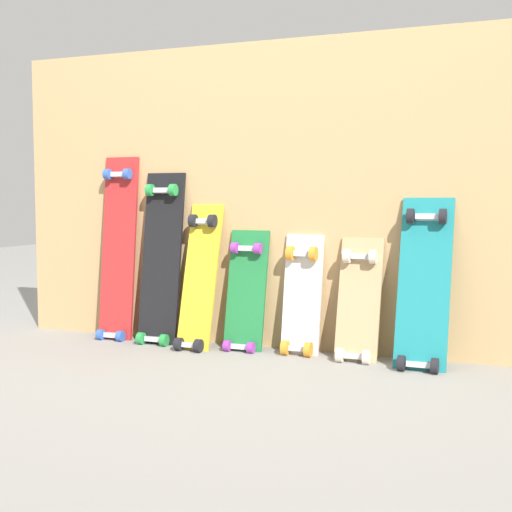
{
  "coord_description": "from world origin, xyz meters",
  "views": [
    {
      "loc": [
        1.18,
        -3.06,
        0.7
      ],
      "look_at": [
        0.0,
        -0.07,
        0.44
      ],
      "focal_mm": 49.68,
      "sensor_mm": 36.0,
      "label": 1
    }
  ],
  "objects_px": {
    "skateboard_natural": "(358,306)",
    "skateboard_yellow": "(199,283)",
    "skateboard_red": "(118,255)",
    "skateboard_teal": "(423,290)",
    "skateboard_green": "(246,298)",
    "skateboard_white": "(301,301)",
    "skateboard_black": "(161,265)"
  },
  "relations": [
    {
      "from": "skateboard_black",
      "to": "skateboard_green",
      "type": "height_order",
      "value": "skateboard_black"
    },
    {
      "from": "skateboard_green",
      "to": "skateboard_white",
      "type": "distance_m",
      "value": 0.27
    },
    {
      "from": "skateboard_red",
      "to": "skateboard_green",
      "type": "height_order",
      "value": "skateboard_red"
    },
    {
      "from": "skateboard_yellow",
      "to": "skateboard_green",
      "type": "relative_size",
      "value": 1.19
    },
    {
      "from": "skateboard_teal",
      "to": "skateboard_natural",
      "type": "bearing_deg",
      "value": 174.14
    },
    {
      "from": "skateboard_natural",
      "to": "skateboard_yellow",
      "type": "bearing_deg",
      "value": -178.04
    },
    {
      "from": "skateboard_white",
      "to": "skateboard_black",
      "type": "bearing_deg",
      "value": -179.0
    },
    {
      "from": "skateboard_green",
      "to": "skateboard_natural",
      "type": "bearing_deg",
      "value": -1.54
    },
    {
      "from": "skateboard_black",
      "to": "skateboard_green",
      "type": "relative_size",
      "value": 1.43
    },
    {
      "from": "skateboard_black",
      "to": "skateboard_yellow",
      "type": "distance_m",
      "value": 0.24
    },
    {
      "from": "skateboard_red",
      "to": "skateboard_yellow",
      "type": "bearing_deg",
      "value": -6.3
    },
    {
      "from": "skateboard_red",
      "to": "skateboard_teal",
      "type": "height_order",
      "value": "skateboard_red"
    },
    {
      "from": "skateboard_white",
      "to": "skateboard_teal",
      "type": "xyz_separation_m",
      "value": [
        0.55,
        -0.05,
        0.08
      ]
    },
    {
      "from": "skateboard_white",
      "to": "skateboard_natural",
      "type": "relative_size",
      "value": 1.01
    },
    {
      "from": "skateboard_teal",
      "to": "skateboard_white",
      "type": "bearing_deg",
      "value": 174.37
    },
    {
      "from": "skateboard_yellow",
      "to": "skateboard_green",
      "type": "xyz_separation_m",
      "value": [
        0.22,
        0.04,
        -0.06
      ]
    },
    {
      "from": "skateboard_red",
      "to": "skateboard_black",
      "type": "distance_m",
      "value": 0.25
    },
    {
      "from": "skateboard_green",
      "to": "skateboard_black",
      "type": "bearing_deg",
      "value": -179.8
    },
    {
      "from": "skateboard_yellow",
      "to": "skateboard_natural",
      "type": "distance_m",
      "value": 0.77
    },
    {
      "from": "skateboard_red",
      "to": "skateboard_natural",
      "type": "bearing_deg",
      "value": -1.23
    },
    {
      "from": "skateboard_black",
      "to": "skateboard_white",
      "type": "distance_m",
      "value": 0.73
    },
    {
      "from": "skateboard_red",
      "to": "skateboard_yellow",
      "type": "relative_size",
      "value": 1.32
    },
    {
      "from": "skateboard_red",
      "to": "skateboard_teal",
      "type": "xyz_separation_m",
      "value": [
        1.52,
        -0.06,
        -0.1
      ]
    },
    {
      "from": "skateboard_black",
      "to": "skateboard_white",
      "type": "relative_size",
      "value": 1.49
    },
    {
      "from": "skateboard_white",
      "to": "skateboard_teal",
      "type": "bearing_deg",
      "value": -5.63
    },
    {
      "from": "skateboard_yellow",
      "to": "skateboard_red",
      "type": "bearing_deg",
      "value": 173.7
    },
    {
      "from": "skateboard_natural",
      "to": "skateboard_white",
      "type": "bearing_deg",
      "value": 174.62
    },
    {
      "from": "skateboard_red",
      "to": "skateboard_teal",
      "type": "bearing_deg",
      "value": -2.09
    },
    {
      "from": "skateboard_black",
      "to": "skateboard_yellow",
      "type": "bearing_deg",
      "value": -9.82
    },
    {
      "from": "skateboard_red",
      "to": "skateboard_teal",
      "type": "distance_m",
      "value": 1.53
    },
    {
      "from": "skateboard_red",
      "to": "skateboard_green",
      "type": "distance_m",
      "value": 0.72
    },
    {
      "from": "skateboard_black",
      "to": "skateboard_yellow",
      "type": "xyz_separation_m",
      "value": [
        0.23,
        -0.04,
        -0.08
      ]
    }
  ]
}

